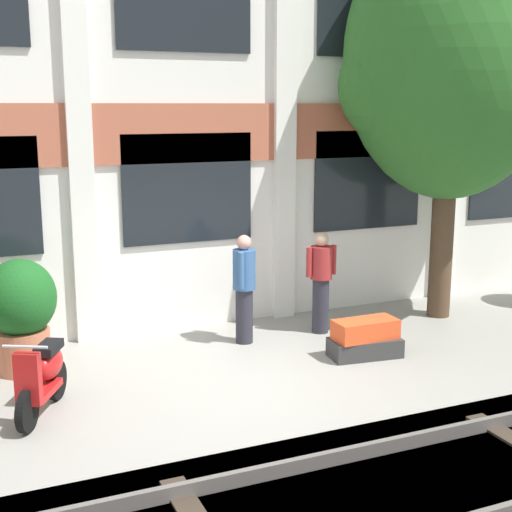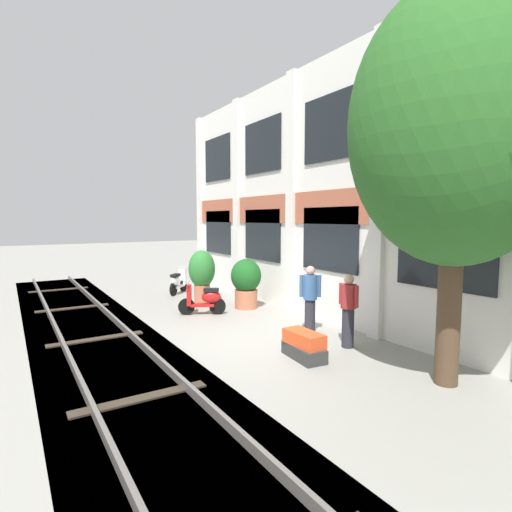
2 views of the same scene
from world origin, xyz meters
name	(u,v)px [view 1 (image 1 of 2)]	position (x,y,z in m)	size (l,w,h in m)	color
ground_plane	(251,381)	(0.00, 0.00, 0.00)	(80.00, 80.00, 0.00)	gray
apartment_facade	(182,105)	(0.00, 2.77, 3.52)	(16.73, 0.64, 7.05)	silver
rail_tracks	(382,511)	(0.00, -3.09, -0.13)	(24.37, 2.80, 0.43)	#423F3A
broadleaf_tree	(452,63)	(4.09, 1.46, 4.18)	(3.62, 3.45, 6.58)	#4C3826
potted_plant_stone_basin	(21,310)	(-2.67, 1.53, 0.85)	(0.95, 0.95, 1.55)	#B76647
potted_plant_square_trough	(365,339)	(1.85, 0.19, 0.26)	(1.06, 0.58, 0.55)	#333333
scooter_second_parked	(44,376)	(-2.59, 0.06, 0.44)	(0.78, 1.26, 0.98)	black
resident_by_doorway	(244,286)	(0.51, 1.46, 0.89)	(0.34, 0.46, 1.65)	#282833
resident_watching_tracks	(321,279)	(1.80, 1.45, 0.86)	(0.53, 0.34, 1.60)	#282833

